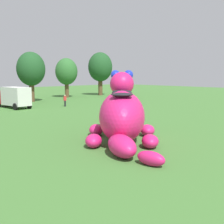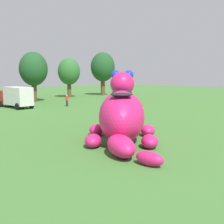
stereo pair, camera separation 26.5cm
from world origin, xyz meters
name	(u,v)px [view 1 (the left image)]	position (x,y,z in m)	size (l,w,h in m)	color
ground_plane	(135,139)	(0.00, 0.00, 0.00)	(160.00, 160.00, 0.00)	#427533
giant_inflatable_creature	(122,115)	(-1.16, 0.23, 1.85)	(7.45, 9.14, 5.05)	#E01E6B
box_truck	(13,97)	(1.60, 24.19, 1.60)	(2.80, 6.55, 2.95)	#B2231E
tree_centre	(31,69)	(7.61, 30.30, 5.54)	(4.77, 4.77, 8.47)	brown
tree_centre_right	(66,72)	(17.14, 33.73, 5.20)	(4.48, 4.48, 7.95)	brown
tree_mid_right	(100,67)	(25.93, 33.34, 6.25)	(5.38, 5.38, 9.55)	brown
spectator_near_inflatable	(65,101)	(7.82, 20.63, 0.85)	(0.38, 0.26, 1.71)	black
spectator_by_cars	(105,111)	(4.42, 8.21, 0.85)	(0.38, 0.26, 1.71)	black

